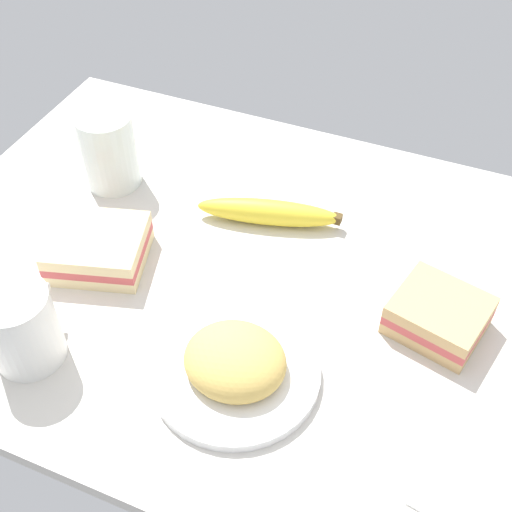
# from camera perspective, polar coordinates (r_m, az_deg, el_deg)

# --- Properties ---
(tabletop) EXTENTS (0.90, 0.64, 0.02)m
(tabletop) POSITION_cam_1_polar(r_m,az_deg,el_deg) (0.83, -0.00, -1.93)
(tabletop) COLOR beige
(tabletop) RESTS_ON ground
(plate_of_food) EXTENTS (0.19, 0.19, 0.06)m
(plate_of_food) POSITION_cam_1_polar(r_m,az_deg,el_deg) (0.71, -1.83, -9.45)
(plate_of_food) COLOR white
(plate_of_food) RESTS_ON tabletop
(coffee_mug_black) EXTENTS (0.08, 0.10, 0.10)m
(coffee_mug_black) POSITION_cam_1_polar(r_m,az_deg,el_deg) (0.75, -19.73, -5.79)
(coffee_mug_black) COLOR white
(coffee_mug_black) RESTS_ON tabletop
(sandwich_main) EXTENTS (0.14, 0.13, 0.04)m
(sandwich_main) POSITION_cam_1_polar(r_m,az_deg,el_deg) (0.85, -13.54, 0.67)
(sandwich_main) COLOR beige
(sandwich_main) RESTS_ON tabletop
(sandwich_side) EXTENTS (0.12, 0.11, 0.04)m
(sandwich_side) POSITION_cam_1_polar(r_m,az_deg,el_deg) (0.78, 15.63, -4.82)
(sandwich_side) COLOR tan
(sandwich_side) RESTS_ON tabletop
(glass_of_milk) EXTENTS (0.08, 0.08, 0.11)m
(glass_of_milk) POSITION_cam_1_polar(r_m,az_deg,el_deg) (0.95, -12.63, 8.75)
(glass_of_milk) COLOR silver
(glass_of_milk) RESTS_ON tabletop
(banana) EXTENTS (0.20, 0.08, 0.03)m
(banana) POSITION_cam_1_polar(r_m,az_deg,el_deg) (0.88, 1.12, 3.83)
(banana) COLOR yellow
(banana) RESTS_ON tabletop
(paper_napkin) EXTENTS (0.16, 0.16, 0.00)m
(paper_napkin) POSITION_cam_1_polar(r_m,az_deg,el_deg) (0.71, 20.39, -17.87)
(paper_napkin) COLOR white
(paper_napkin) RESTS_ON tabletop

